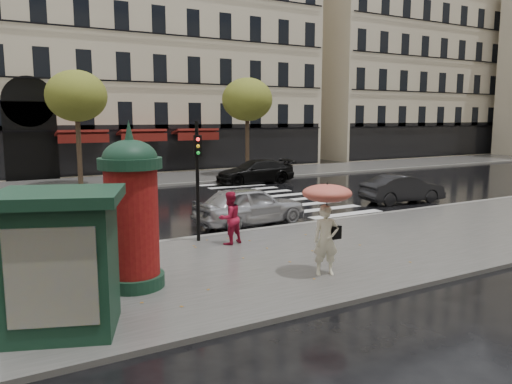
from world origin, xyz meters
TOP-DOWN VIEW (x-y plane):
  - ground at (0.00, 0.00)m, footprint 160.00×160.00m
  - near_sidewalk at (0.00, -0.50)m, footprint 90.00×7.00m
  - far_sidewalk at (0.00, 19.00)m, footprint 90.00×6.00m
  - near_kerb at (0.00, 3.00)m, footprint 90.00×0.25m
  - far_kerb at (0.00, 16.00)m, footprint 90.00×0.25m
  - zebra_crossing at (6.00, 9.60)m, footprint 3.60×11.75m
  - bldg_far_corner at (6.00, 30.00)m, footprint 26.00×14.00m
  - bldg_far_right at (34.00, 30.00)m, footprint 24.00×14.00m
  - tree_far_left at (-2.00, 18.00)m, footprint 3.40×3.40m
  - tree_far_right at (9.00, 18.00)m, footprint 3.40×3.40m
  - woman_umbrella at (0.04, -2.29)m, footprint 1.21×1.21m
  - woman_red at (-0.66, 1.60)m, footprint 0.92×0.80m
  - man_burgundy at (-4.66, 0.69)m, footprint 0.86×0.61m
  - morris_column at (-4.34, -0.81)m, footprint 1.42×1.42m
  - traffic_light at (-1.34, 2.41)m, footprint 0.27×0.37m
  - newsstand at (-6.14, -2.58)m, footprint 2.65×2.46m
  - car_silver at (1.50, 4.20)m, footprint 4.45×2.05m
  - car_darkgrey at (10.17, 4.93)m, footprint 4.16×1.90m
  - car_white at (-5.23, 5.42)m, footprint 5.96×3.23m
  - car_black at (7.67, 14.62)m, footprint 5.05×2.38m

SIDE VIEW (x-z plane):
  - ground at x=0.00m, z-range 0.00..0.00m
  - zebra_crossing at x=6.00m, z-range 0.00..0.01m
  - near_sidewalk at x=0.00m, z-range 0.00..0.12m
  - far_sidewalk at x=0.00m, z-range 0.00..0.12m
  - near_kerb at x=0.00m, z-range 0.00..0.14m
  - far_kerb at x=0.00m, z-range 0.00..0.14m
  - car_darkgrey at x=10.17m, z-range 0.00..1.32m
  - car_black at x=7.67m, z-range 0.00..1.42m
  - car_silver at x=1.50m, z-range 0.00..1.48m
  - car_white at x=-5.23m, z-range 0.00..1.59m
  - woman_red at x=-0.66m, z-range 0.12..1.75m
  - man_burgundy at x=-4.66m, z-range 0.12..1.77m
  - newsstand at x=-6.14m, z-range 0.16..2.75m
  - woman_umbrella at x=0.04m, z-range 0.49..2.83m
  - morris_column at x=-4.34m, z-range 0.04..3.86m
  - traffic_light at x=-1.34m, z-range 0.52..4.28m
  - tree_far_left at x=-2.00m, z-range 1.85..8.49m
  - tree_far_right at x=9.00m, z-range 1.85..8.49m
  - bldg_far_corner at x=6.00m, z-range -0.14..22.76m
  - bldg_far_right at x=34.00m, z-range -0.14..22.76m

